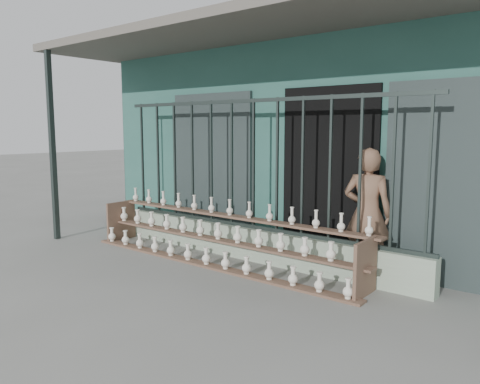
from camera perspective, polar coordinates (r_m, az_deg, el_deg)
The scene contains 6 objects.
ground at distance 5.76m, azimuth -6.33°, elevation -10.97°, with size 60.00×60.00×0.00m, color slate.
workshop_building at distance 8.96m, azimuth 13.09°, elevation 6.12°, with size 7.40×6.60×3.21m.
parapet_wall at distance 6.64m, azimuth 1.62°, elevation -6.36°, with size 5.00×0.20×0.45m, color #99AD94.
security_fence at distance 6.46m, azimuth 1.66°, elevation 3.35°, with size 5.00×0.04×1.80m.
shelf_rack at distance 6.48m, azimuth -2.76°, elevation -5.47°, with size 4.50×0.68×0.85m.
elderly_woman at distance 5.97m, azimuth 15.25°, elevation -2.53°, with size 0.59×0.39×1.62m, color brown.
Camera 1 is at (3.87, -3.85, 1.85)m, focal length 35.00 mm.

